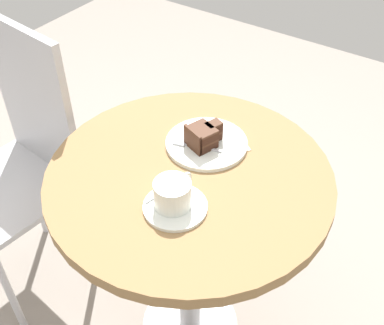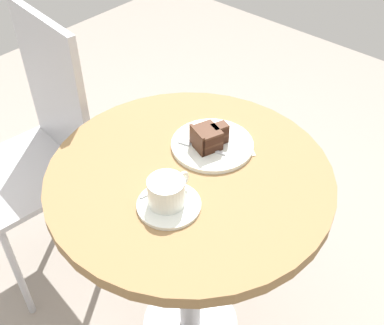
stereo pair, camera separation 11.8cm
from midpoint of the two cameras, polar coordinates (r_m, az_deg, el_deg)
name	(u,v)px [view 1 (the left image)]	position (r m, az deg, el deg)	size (l,w,h in m)	color
ground_plane	(190,325)	(1.80, -2.22, -18.85)	(4.40, 4.40, 0.01)	gray
cafe_table	(189,207)	(1.30, -2.92, -5.39)	(0.73, 0.73, 0.74)	olive
saucer	(175,207)	(1.13, -5.02, -5.40)	(0.15, 0.15, 0.01)	silver
coffee_cup	(173,193)	(1.10, -5.35, -3.78)	(0.12, 0.09, 0.07)	silver
teaspoon	(169,188)	(1.16, -5.71, -3.20)	(0.11, 0.03, 0.00)	#B7B7BC
cake_plate	(207,143)	(1.29, -0.88, 2.18)	(0.22, 0.22, 0.01)	silver
cake_slice	(203,136)	(1.26, -1.37, 3.03)	(0.10, 0.09, 0.06)	#381E14
fork	(192,145)	(1.27, -2.70, 1.95)	(0.05, 0.13, 0.00)	#B7B7BC
napkin	(219,142)	(1.30, 0.62, 2.35)	(0.18, 0.18, 0.00)	beige
cafe_chair	(23,152)	(1.64, -21.41, 1.12)	(0.42, 0.42, 0.98)	#BCBCC1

